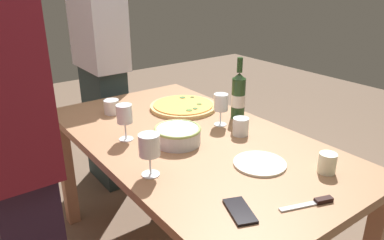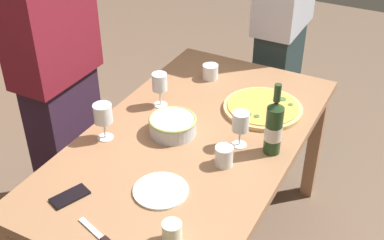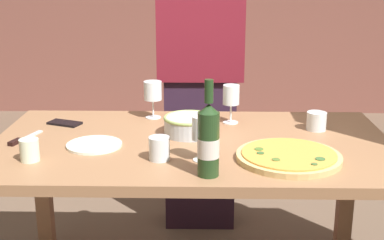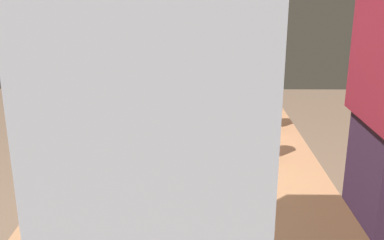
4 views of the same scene
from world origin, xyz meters
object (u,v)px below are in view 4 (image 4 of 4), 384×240
(wine_glass_near_pizza, at_px, (137,117))
(wine_glass_far_left, at_px, (265,125))
(serving_bowl, at_px, (215,130))
(cell_phone, at_px, (237,103))
(cup_amber, at_px, (249,193))
(pizza, at_px, (129,175))
(side_plate, at_px, (180,113))
(dining_table, at_px, (192,163))
(pizza_knife, at_px, (192,97))
(cup_spare, at_px, (149,95))
(cup_ceramic, at_px, (143,122))
(wine_bottle, at_px, (99,115))
(wine_glass_by_bottle, at_px, (271,101))

(wine_glass_near_pizza, relative_size, wine_glass_far_left, 0.96)
(serving_bowl, bearing_deg, cell_phone, 166.44)
(cup_amber, bearing_deg, pizza, -115.24)
(pizza, bearing_deg, side_plate, 169.52)
(dining_table, relative_size, serving_bowl, 7.43)
(cell_phone, bearing_deg, pizza, -93.30)
(cell_phone, relative_size, pizza_knife, 0.73)
(side_plate, height_order, pizza_knife, pizza_knife)
(cup_amber, distance_m, cup_spare, 1.17)
(wine_glass_far_left, bearing_deg, pizza_knife, -162.42)
(cup_spare, bearing_deg, pizza_knife, 115.44)
(cup_ceramic, xyz_separation_m, pizza_knife, (-0.57, 0.20, -0.04))
(pizza_knife, bearing_deg, cup_ceramic, -19.35)
(dining_table, distance_m, wine_glass_near_pizza, 0.30)
(cup_amber, height_order, cell_phone, cup_amber)
(wine_bottle, relative_size, wine_glass_by_bottle, 1.92)
(wine_glass_near_pizza, distance_m, side_plate, 0.46)
(wine_glass_by_bottle, bearing_deg, cup_amber, -13.47)
(cell_phone, bearing_deg, wine_glass_by_bottle, -52.32)
(wine_glass_far_left, height_order, cell_phone, wine_glass_far_left)
(side_plate, xyz_separation_m, cell_phone, (-0.19, 0.29, 0.00))
(pizza, bearing_deg, cell_phone, 155.30)
(wine_bottle, distance_m, cup_spare, 0.66)
(serving_bowl, distance_m, pizza_knife, 0.68)
(wine_glass_far_left, distance_m, side_plate, 0.65)
(dining_table, height_order, wine_glass_near_pizza, wine_glass_near_pizza)
(wine_glass_near_pizza, bearing_deg, wine_bottle, -81.27)
(serving_bowl, relative_size, cup_spare, 2.64)
(wine_glass_by_bottle, height_order, pizza_knife, wine_glass_by_bottle)
(dining_table, height_order, wine_bottle, wine_bottle)
(serving_bowl, bearing_deg, wine_glass_far_left, 43.68)
(wine_bottle, bearing_deg, cell_phone, 137.58)
(dining_table, relative_size, cell_phone, 11.11)
(pizza, relative_size, side_plate, 1.76)
(cup_ceramic, height_order, cell_phone, cup_ceramic)
(cup_spare, bearing_deg, wine_glass_far_left, 33.30)
(pizza, bearing_deg, wine_glass_far_left, 112.13)
(wine_glass_by_bottle, relative_size, side_plate, 0.79)
(wine_glass_near_pizza, height_order, cup_amber, wine_glass_near_pizza)
(cup_ceramic, bearing_deg, wine_glass_far_left, 59.18)
(wine_glass_by_bottle, relative_size, cup_ceramic, 1.98)
(serving_bowl, distance_m, cup_spare, 0.65)
(dining_table, distance_m, cup_ceramic, 0.27)
(cell_phone, bearing_deg, cup_ceramic, -112.15)
(wine_bottle, distance_m, cell_phone, 0.86)
(side_plate, bearing_deg, dining_table, 9.50)
(wine_glass_near_pizza, bearing_deg, pizza, 2.14)
(cup_amber, distance_m, side_plate, 0.94)
(wine_glass_by_bottle, relative_size, wine_glass_far_left, 0.99)
(wine_glass_far_left, relative_size, cup_spare, 2.11)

